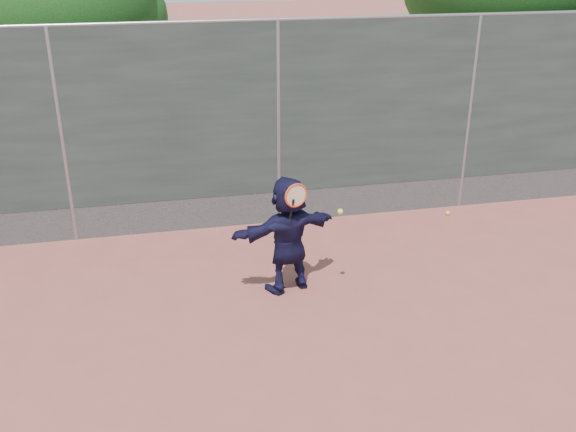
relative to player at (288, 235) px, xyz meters
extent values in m
plane|color=#9E4C42|center=(0.30, -1.48, -0.73)|extent=(80.00, 80.00, 0.00)
imported|color=#151232|center=(0.00, 0.00, 0.00)|extent=(1.43, 0.78, 1.47)
sphere|color=#F2F837|center=(2.95, 1.69, -0.70)|extent=(0.07, 0.07, 0.07)
cube|color=#38423D|center=(0.30, 2.02, 1.02)|extent=(20.00, 0.04, 2.50)
cube|color=slate|center=(0.30, 2.02, -0.48)|extent=(20.00, 0.03, 0.50)
cylinder|color=gray|center=(0.30, 2.02, 2.27)|extent=(20.00, 0.05, 0.05)
cylinder|color=gray|center=(-2.70, 2.02, 0.77)|extent=(0.06, 0.06, 3.00)
cylinder|color=gray|center=(0.30, 2.02, 0.77)|extent=(0.06, 0.06, 3.00)
cylinder|color=gray|center=(3.30, 2.02, 0.77)|extent=(0.06, 0.06, 3.00)
torus|color=#E34015|center=(0.05, -0.20, 0.58)|extent=(0.29, 0.11, 0.29)
cylinder|color=beige|center=(0.05, -0.20, 0.58)|extent=(0.24, 0.08, 0.25)
cylinder|color=black|center=(0.00, -0.18, 0.38)|extent=(0.07, 0.13, 0.33)
sphere|color=#F2F837|center=(0.58, -0.20, 0.34)|extent=(0.07, 0.07, 0.07)
cylinder|color=#382314|center=(4.80, 4.22, 0.57)|extent=(0.28, 0.28, 2.60)
cylinder|color=#382314|center=(-2.70, 5.02, 0.37)|extent=(0.28, 0.28, 2.20)
sphere|color=#23561C|center=(-2.70, 5.02, 2.29)|extent=(3.00, 3.00, 3.00)
sphere|color=#23561C|center=(-2.10, 5.22, 1.99)|extent=(2.10, 2.10, 2.10)
cone|color=#387226|center=(0.55, 1.90, -0.60)|extent=(0.03, 0.03, 0.26)
cone|color=#387226|center=(0.85, 1.92, -0.58)|extent=(0.03, 0.03, 0.30)
cone|color=#387226|center=(0.20, 1.88, -0.62)|extent=(0.03, 0.03, 0.22)
camera|label=1|loc=(-1.48, -6.84, 3.30)|focal=40.00mm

